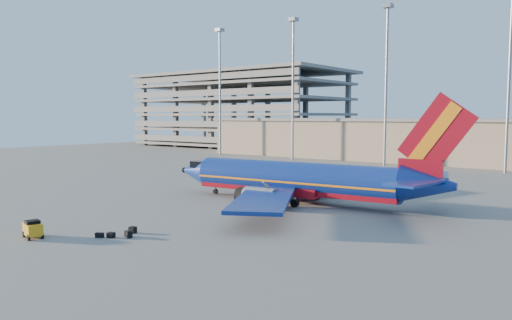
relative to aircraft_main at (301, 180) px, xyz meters
The scene contains 7 objects.
ground 6.23m from the aircraft_main, 140.32° to the right, with size 220.00×220.00×0.00m, color slate.
terminal_building 54.64m from the aircraft_main, 84.15° to the left, with size 122.00×16.00×8.50m.
parking_garage 97.23m from the aircraft_main, 133.36° to the left, with size 62.00×32.00×21.40m.
light_mast_row 44.97m from the aircraft_main, 89.24° to the left, with size 101.60×1.60×28.65m.
aircraft_main is the anchor object (origin of this frame).
baggage_tug 25.70m from the aircraft_main, 106.69° to the right, with size 2.01×1.48×1.30m.
luggage_pile 20.54m from the aircraft_main, 97.25° to the right, with size 2.38×2.92×0.53m.
Camera 1 is at (32.11, -39.05, 8.88)m, focal length 35.00 mm.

